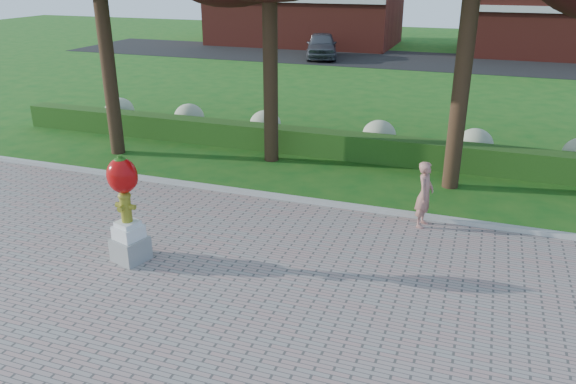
% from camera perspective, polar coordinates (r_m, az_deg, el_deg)
% --- Properties ---
extents(ground, '(100.00, 100.00, 0.00)m').
position_cam_1_polar(ground, '(11.93, -3.17, -6.45)').
color(ground, '#145114').
rests_on(ground, ground).
extents(walkway, '(40.00, 14.00, 0.04)m').
position_cam_1_polar(walkway, '(9.00, -13.50, -17.65)').
color(walkway, gray).
rests_on(walkway, ground).
extents(curb, '(40.00, 0.18, 0.15)m').
position_cam_1_polar(curb, '(14.44, 1.40, -0.86)').
color(curb, '#ADADA5').
rests_on(curb, ground).
extents(lawn_hedge, '(24.00, 0.70, 0.80)m').
position_cam_1_polar(lawn_hedge, '(17.95, 5.45, 4.76)').
color(lawn_hedge, '#1E4614').
rests_on(lawn_hedge, ground).
extents(hydrangea_row, '(20.10, 1.10, 0.99)m').
position_cam_1_polar(hydrangea_row, '(18.72, 7.94, 5.86)').
color(hydrangea_row, '#B3BC8F').
rests_on(hydrangea_row, ground).
extents(street, '(50.00, 8.00, 0.02)m').
position_cam_1_polar(street, '(38.30, 13.56, 12.84)').
color(street, black).
rests_on(street, ground).
extents(building_right, '(12.00, 8.00, 6.40)m').
position_cam_1_polar(building_right, '(43.89, 25.81, 16.65)').
color(building_right, maroon).
rests_on(building_right, ground).
extents(hydrant_sculpture, '(0.76, 0.76, 2.26)m').
position_cam_1_polar(hydrant_sculpture, '(11.61, -16.17, -1.40)').
color(hydrant_sculpture, gray).
rests_on(hydrant_sculpture, walkway).
extents(woman, '(0.46, 0.62, 1.56)m').
position_cam_1_polar(woman, '(13.22, 13.72, -0.23)').
color(woman, '#A66C5F').
rests_on(woman, walkway).
extents(parked_car, '(3.18, 5.16, 1.64)m').
position_cam_1_polar(parked_car, '(38.41, 3.44, 14.66)').
color(parked_car, '#46484F').
rests_on(parked_car, street).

